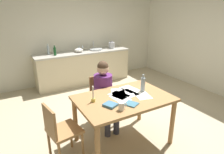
{
  "coord_description": "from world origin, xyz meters",
  "views": [
    {
      "loc": [
        -1.93,
        -2.74,
        2.03
      ],
      "look_at": [
        -0.28,
        0.13,
        0.85
      ],
      "focal_mm": 31.16,
      "sensor_mm": 36.0,
      "label": 1
    }
  ],
  "objects_px": {
    "book_cookery": "(131,104)",
    "stovetop_kettle": "(112,45)",
    "coffee_mug": "(122,106)",
    "wine_glass_by_kettle": "(79,47)",
    "wine_glass_near_sink": "(83,46)",
    "mixing_bowl": "(79,50)",
    "candlestick": "(93,98)",
    "sink_unit": "(96,49)",
    "dining_table": "(124,104)",
    "chair_at_table": "(102,98)",
    "bottle_vinegar": "(55,51)",
    "bottle_oil": "(48,50)",
    "chair_side_empty": "(60,131)",
    "wine_bottle_on_table": "(143,84)",
    "book_magazine": "(110,105)",
    "person_seated": "(105,91)"
  },
  "relations": [
    {
      "from": "candlestick",
      "to": "bottle_oil",
      "type": "relative_size",
      "value": 0.86
    },
    {
      "from": "coffee_mug",
      "to": "stovetop_kettle",
      "type": "height_order",
      "value": "stovetop_kettle"
    },
    {
      "from": "coffee_mug",
      "to": "sink_unit",
      "type": "relative_size",
      "value": 0.34
    },
    {
      "from": "chair_side_empty",
      "to": "stovetop_kettle",
      "type": "xyz_separation_m",
      "value": [
        2.35,
        2.73,
        0.51
      ]
    },
    {
      "from": "stovetop_kettle",
      "to": "wine_glass_near_sink",
      "type": "xyz_separation_m",
      "value": [
        -0.86,
        0.15,
        0.01
      ]
    },
    {
      "from": "dining_table",
      "to": "sink_unit",
      "type": "bearing_deg",
      "value": 72.74
    },
    {
      "from": "chair_side_empty",
      "to": "sink_unit",
      "type": "height_order",
      "value": "sink_unit"
    },
    {
      "from": "wine_bottle_on_table",
      "to": "sink_unit",
      "type": "height_order",
      "value": "sink_unit"
    },
    {
      "from": "coffee_mug",
      "to": "book_cookery",
      "type": "xyz_separation_m",
      "value": [
        0.2,
        0.06,
        -0.05
      ]
    },
    {
      "from": "wine_glass_by_kettle",
      "to": "book_cookery",
      "type": "bearing_deg",
      "value": -98.29
    },
    {
      "from": "chair_side_empty",
      "to": "candlestick",
      "type": "xyz_separation_m",
      "value": [
        0.5,
        0.02,
        0.36
      ]
    },
    {
      "from": "wine_glass_near_sink",
      "to": "person_seated",
      "type": "bearing_deg",
      "value": -103.24
    },
    {
      "from": "book_cookery",
      "to": "stovetop_kettle",
      "type": "xyz_separation_m",
      "value": [
        1.43,
        3.04,
        0.21
      ]
    },
    {
      "from": "chair_at_table",
      "to": "bottle_vinegar",
      "type": "relative_size",
      "value": 3.5
    },
    {
      "from": "wine_glass_near_sink",
      "to": "chair_side_empty",
      "type": "bearing_deg",
      "value": -117.35
    },
    {
      "from": "person_seated",
      "to": "book_magazine",
      "type": "xyz_separation_m",
      "value": [
        -0.27,
        -0.69,
        0.12
      ]
    },
    {
      "from": "chair_side_empty",
      "to": "wine_bottle_on_table",
      "type": "bearing_deg",
      "value": -1.56
    },
    {
      "from": "person_seated",
      "to": "bottle_vinegar",
      "type": "xyz_separation_m",
      "value": [
        -0.27,
        2.16,
        0.33
      ]
    },
    {
      "from": "chair_at_table",
      "to": "sink_unit",
      "type": "bearing_deg",
      "value": 67.11
    },
    {
      "from": "wine_glass_near_sink",
      "to": "wine_bottle_on_table",
      "type": "bearing_deg",
      "value": -93.03
    },
    {
      "from": "book_magazine",
      "to": "sink_unit",
      "type": "xyz_separation_m",
      "value": [
        1.18,
        2.95,
        0.12
      ]
    },
    {
      "from": "chair_at_table",
      "to": "wine_bottle_on_table",
      "type": "bearing_deg",
      "value": -59.01
    },
    {
      "from": "chair_at_table",
      "to": "book_cookery",
      "type": "height_order",
      "value": "chair_at_table"
    },
    {
      "from": "sink_unit",
      "to": "mixing_bowl",
      "type": "height_order",
      "value": "sink_unit"
    },
    {
      "from": "dining_table",
      "to": "wine_glass_near_sink",
      "type": "height_order",
      "value": "wine_glass_near_sink"
    },
    {
      "from": "bottle_oil",
      "to": "chair_side_empty",
      "type": "bearing_deg",
      "value": -100.67
    },
    {
      "from": "wine_bottle_on_table",
      "to": "wine_glass_near_sink",
      "type": "height_order",
      "value": "wine_bottle_on_table"
    },
    {
      "from": "mixing_bowl",
      "to": "wine_glass_by_kettle",
      "type": "bearing_deg",
      "value": 65.18
    },
    {
      "from": "chair_side_empty",
      "to": "sink_unit",
      "type": "xyz_separation_m",
      "value": [
        1.83,
        2.73,
        0.43
      ]
    },
    {
      "from": "chair_side_empty",
      "to": "mixing_bowl",
      "type": "relative_size",
      "value": 3.79
    },
    {
      "from": "sink_unit",
      "to": "stovetop_kettle",
      "type": "bearing_deg",
      "value": -0.46
    },
    {
      "from": "coffee_mug",
      "to": "book_cookery",
      "type": "relative_size",
      "value": 0.72
    },
    {
      "from": "coffee_mug",
      "to": "wine_bottle_on_table",
      "type": "distance_m",
      "value": 0.7
    },
    {
      "from": "candlestick",
      "to": "sink_unit",
      "type": "relative_size",
      "value": 0.66
    },
    {
      "from": "mixing_bowl",
      "to": "wine_glass_by_kettle",
      "type": "relative_size",
      "value": 1.49
    },
    {
      "from": "mixing_bowl",
      "to": "wine_glass_by_kettle",
      "type": "xyz_separation_m",
      "value": [
        0.08,
        0.17,
        0.06
      ]
    },
    {
      "from": "chair_at_table",
      "to": "wine_glass_near_sink",
      "type": "xyz_separation_m",
      "value": [
        0.55,
        2.25,
        0.52
      ]
    },
    {
      "from": "wine_glass_by_kettle",
      "to": "coffee_mug",
      "type": "bearing_deg",
      "value": -101.49
    },
    {
      "from": "dining_table",
      "to": "chair_at_table",
      "type": "bearing_deg",
      "value": 91.33
    },
    {
      "from": "mixing_bowl",
      "to": "dining_table",
      "type": "bearing_deg",
      "value": -97.23
    },
    {
      "from": "coffee_mug",
      "to": "candlestick",
      "type": "height_order",
      "value": "candlestick"
    },
    {
      "from": "wine_bottle_on_table",
      "to": "sink_unit",
      "type": "relative_size",
      "value": 0.78
    },
    {
      "from": "book_magazine",
      "to": "wine_glass_near_sink",
      "type": "relative_size",
      "value": 1.09
    },
    {
      "from": "wine_glass_by_kettle",
      "to": "wine_glass_near_sink",
      "type": "bearing_deg",
      "value": 0.0
    },
    {
      "from": "person_seated",
      "to": "book_cookery",
      "type": "relative_size",
      "value": 7.09
    },
    {
      "from": "wine_bottle_on_table",
      "to": "mixing_bowl",
      "type": "relative_size",
      "value": 1.22
    },
    {
      "from": "coffee_mug",
      "to": "bottle_vinegar",
      "type": "bearing_deg",
      "value": 91.36
    },
    {
      "from": "book_cookery",
      "to": "wine_bottle_on_table",
      "type": "relative_size",
      "value": 0.6
    },
    {
      "from": "sink_unit",
      "to": "bottle_oil",
      "type": "bearing_deg",
      "value": 177.13
    },
    {
      "from": "candlestick",
      "to": "dining_table",
      "type": "bearing_deg",
      "value": -11.88
    }
  ]
}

